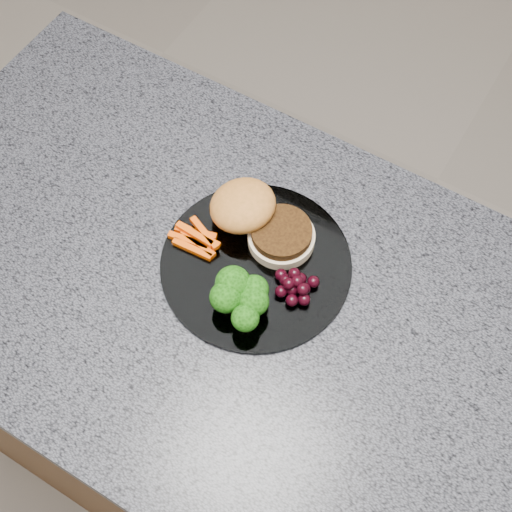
{
  "coord_description": "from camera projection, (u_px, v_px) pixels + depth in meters",
  "views": [
    {
      "loc": [
        0.17,
        -0.35,
        1.75
      ],
      "look_at": [
        -0.07,
        0.05,
        0.93
      ],
      "focal_mm": 50.0,
      "sensor_mm": 36.0,
      "label": 1
    }
  ],
  "objects": [
    {
      "name": "room",
      "position": [
        297.0,
        71.0,
        0.54
      ],
      "size": [
        4.02,
        4.02,
        2.7
      ],
      "color": "gray",
      "rests_on": "ground"
    },
    {
      "name": "burger",
      "position": [
        256.0,
        218.0,
        0.97
      ],
      "size": [
        0.16,
        0.1,
        0.05
      ],
      "rotation": [
        0.0,
        0.0,
        -0.04
      ],
      "color": "beige",
      "rests_on": "plate"
    },
    {
      "name": "broccoli",
      "position": [
        240.0,
        296.0,
        0.9
      ],
      "size": [
        0.08,
        0.08,
        0.06
      ],
      "rotation": [
        0.0,
        0.0,
        -0.42
      ],
      "color": "olive",
      "rests_on": "plate"
    },
    {
      "name": "countertop",
      "position": [
        279.0,
        322.0,
        0.95
      ],
      "size": [
        1.2,
        0.6,
        0.04
      ],
      "primitive_type": "cube",
      "color": "#53545E",
      "rests_on": "island_cabinet"
    },
    {
      "name": "plate",
      "position": [
        256.0,
        264.0,
        0.97
      ],
      "size": [
        0.26,
        0.26,
        0.01
      ],
      "primitive_type": "cylinder",
      "color": "white",
      "rests_on": "countertop"
    },
    {
      "name": "carrot_sticks",
      "position": [
        196.0,
        239.0,
        0.97
      ],
      "size": [
        0.07,
        0.05,
        0.02
      ],
      "rotation": [
        0.0,
        0.0,
        -0.31
      ],
      "color": "#FC5304",
      "rests_on": "plate"
    },
    {
      "name": "grape_bunch",
      "position": [
        295.0,
        286.0,
        0.93
      ],
      "size": [
        0.06,
        0.05,
        0.03
      ],
      "rotation": [
        0.0,
        0.0,
        0.38
      ],
      "color": "black",
      "rests_on": "plate"
    },
    {
      "name": "island_cabinet",
      "position": [
        272.0,
        419.0,
        1.34
      ],
      "size": [
        1.2,
        0.6,
        0.86
      ],
      "primitive_type": "cube",
      "color": "brown",
      "rests_on": "ground"
    }
  ]
}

